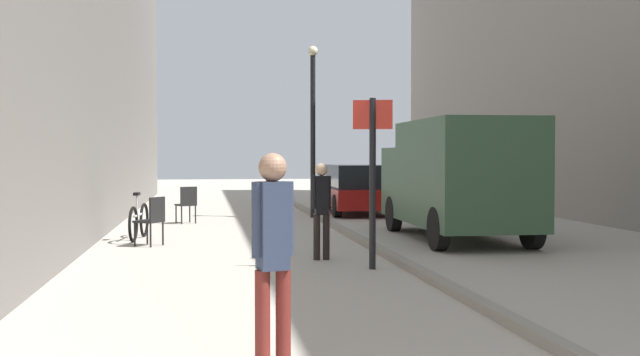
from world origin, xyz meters
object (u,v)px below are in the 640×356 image
Objects in this scene: parked_car at (357,189)px; pedestrian_mid_block at (273,246)px; pedestrian_main_foreground at (272,181)px; bicycle_leaning at (139,221)px; delivery_van at (457,176)px; cafe_chair_by_doorway at (187,202)px; lamp_post at (313,120)px; pedestrian_far_crossing at (322,204)px; street_sign_post at (373,168)px; cafe_chair_near_window at (153,217)px.

pedestrian_mid_block is at bearing -102.97° from parked_car.
bicycle_leaning is at bearing -140.48° from pedestrian_main_foreground.
cafe_chair_by_doorway is at bearing 142.21° from delivery_van.
lamp_post reaches higher than cafe_chair_by_doorway.
cafe_chair_by_doorway is (0.90, 3.49, 0.17)m from bicycle_leaning.
pedestrian_far_crossing is 0.31× the size of delivery_van.
delivery_van reaches higher than pedestrian_main_foreground.
pedestrian_mid_block is 5.51m from street_sign_post.
delivery_van reaches higher than cafe_chair_by_doorway.
street_sign_post reaches higher than delivery_van.
pedestrian_main_foreground is 2.06m from lamp_post.
bicycle_leaning is at bearing 130.59° from pedestrian_far_crossing.
parked_car is at bearing 53.33° from bicycle_leaning.
pedestrian_far_crossing is at bearing -108.02° from pedestrian_main_foreground.
bicycle_leaning is 1.88× the size of cafe_chair_by_doorway.
street_sign_post reaches higher than pedestrian_main_foreground.
pedestrian_mid_block is at bearing -99.53° from lamp_post.
pedestrian_mid_block is at bearing -71.99° from bicycle_leaning.
cafe_chair_by_doorway is (-2.97, 8.11, -1.00)m from street_sign_post.
lamp_post reaches higher than pedestrian_far_crossing.
street_sign_post is 1.47× the size of bicycle_leaning.
cafe_chair_by_doorway is at bearing -151.15° from parked_car.
pedestrian_mid_block is 14.81m from lamp_post.
parked_car is at bearing 4.02° from cafe_chair_by_doorway.
pedestrian_far_crossing is 1.41m from street_sign_post.
parked_car is 8.44m from bicycle_leaning.
lamp_post is (2.44, 14.51, 1.71)m from pedestrian_mid_block.
cafe_chair_near_window is at bearing -28.07° from street_sign_post.
parked_car is at bearing -83.91° from street_sign_post.
street_sign_post is 8.69m from cafe_chair_by_doorway.
street_sign_post is at bearing -104.47° from pedestrian_main_foreground.
street_sign_post is 2.77× the size of cafe_chair_by_doorway.
pedestrian_mid_block is 1.86× the size of cafe_chair_by_doorway.
pedestrian_mid_block is 8.72m from cafe_chair_near_window.
pedestrian_main_foreground is 6.93m from delivery_van.
street_sign_post is at bearing -42.99° from bicycle_leaning.
pedestrian_far_crossing is 9.94m from parked_car.
parked_car is 10.92m from street_sign_post.
parked_car is (-0.63, 7.10, -0.59)m from delivery_van.
cafe_chair_near_window is at bearing 138.73° from pedestrian_far_crossing.
pedestrian_mid_block is 16.31m from parked_car.
bicycle_leaning is (-6.46, 1.00, -0.92)m from delivery_van.
pedestrian_mid_block is at bearing -109.51° from cafe_chair_by_doorway.
cafe_chair_by_doorway is at bearing 27.55° from cafe_chair_near_window.
cafe_chair_near_window is 4.68m from cafe_chair_by_doorway.
bicycle_leaning is at bearing -33.56° from street_sign_post.
delivery_van is at bearing -62.70° from cafe_chair_by_doorway.
delivery_van is at bearing -69.65° from lamp_post.
lamp_post is 5.06× the size of cafe_chair_by_doorway.
parked_car is 9.09m from cafe_chair_near_window.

